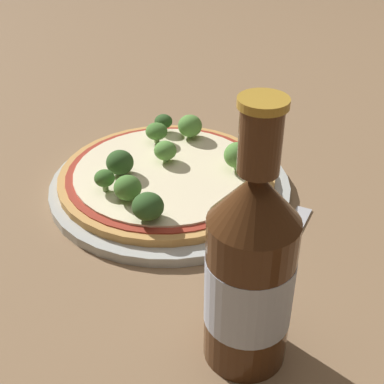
# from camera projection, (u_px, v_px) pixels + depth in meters

# --- Properties ---
(ground_plane) EXTENTS (3.00, 3.00, 0.00)m
(ground_plane) POSITION_uv_depth(u_px,v_px,m) (182.00, 195.00, 0.67)
(ground_plane) COLOR #846647
(plate) EXTENTS (0.30, 0.30, 0.01)m
(plate) POSITION_uv_depth(u_px,v_px,m) (171.00, 185.00, 0.67)
(plate) COLOR #B2B7B2
(plate) RESTS_ON ground_plane
(pizza) EXTENTS (0.27, 0.27, 0.01)m
(pizza) POSITION_uv_depth(u_px,v_px,m) (168.00, 174.00, 0.67)
(pizza) COLOR tan
(pizza) RESTS_ON plate
(broccoli_floret_0) EXTENTS (0.03, 0.03, 0.03)m
(broccoli_floret_0) POSITION_uv_depth(u_px,v_px,m) (190.00, 126.00, 0.73)
(broccoli_floret_0) COLOR #7A9E5B
(broccoli_floret_0) RESTS_ON pizza
(broccoli_floret_1) EXTENTS (0.03, 0.03, 0.03)m
(broccoli_floret_1) POSITION_uv_depth(u_px,v_px,m) (156.00, 131.00, 0.72)
(broccoli_floret_1) COLOR #7A9E5B
(broccoli_floret_1) RESTS_ON pizza
(broccoli_floret_2) EXTENTS (0.03, 0.03, 0.04)m
(broccoli_floret_2) POSITION_uv_depth(u_px,v_px,m) (238.00, 155.00, 0.65)
(broccoli_floret_2) COLOR #7A9E5B
(broccoli_floret_2) RESTS_ON pizza
(broccoli_floret_3) EXTENTS (0.03, 0.03, 0.03)m
(broccoli_floret_3) POSITION_uv_depth(u_px,v_px,m) (163.00, 122.00, 0.74)
(broccoli_floret_3) COLOR #7A9E5B
(broccoli_floret_3) RESTS_ON pizza
(broccoli_floret_4) EXTENTS (0.03, 0.03, 0.03)m
(broccoli_floret_4) POSITION_uv_depth(u_px,v_px,m) (128.00, 188.00, 0.60)
(broccoli_floret_4) COLOR #7A9E5B
(broccoli_floret_4) RESTS_ON pizza
(broccoli_floret_5) EXTENTS (0.02, 0.02, 0.03)m
(broccoli_floret_5) POSITION_uv_depth(u_px,v_px,m) (105.00, 179.00, 0.62)
(broccoli_floret_5) COLOR #7A9E5B
(broccoli_floret_5) RESTS_ON pizza
(broccoli_floret_6) EXTENTS (0.03, 0.03, 0.03)m
(broccoli_floret_6) POSITION_uv_depth(u_px,v_px,m) (120.00, 163.00, 0.65)
(broccoli_floret_6) COLOR #7A9E5B
(broccoli_floret_6) RESTS_ON pizza
(broccoli_floret_7) EXTENTS (0.03, 0.03, 0.03)m
(broccoli_floret_7) POSITION_uv_depth(u_px,v_px,m) (148.00, 207.00, 0.57)
(broccoli_floret_7) COLOR #7A9E5B
(broccoli_floret_7) RESTS_ON pizza
(broccoli_floret_8) EXTENTS (0.03, 0.03, 0.03)m
(broccoli_floret_8) POSITION_uv_depth(u_px,v_px,m) (165.00, 151.00, 0.67)
(broccoli_floret_8) COLOR #7A9E5B
(broccoli_floret_8) RESTS_ON pizza
(beer_bottle) EXTENTS (0.07, 0.07, 0.23)m
(beer_bottle) POSITION_uv_depth(u_px,v_px,m) (250.00, 272.00, 0.41)
(beer_bottle) COLOR #472814
(beer_bottle) RESTS_ON ground_plane
(fork) EXTENTS (0.06, 0.18, 0.00)m
(fork) POSITION_uv_depth(u_px,v_px,m) (282.00, 251.00, 0.57)
(fork) COLOR #B2B2B7
(fork) RESTS_ON ground_plane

